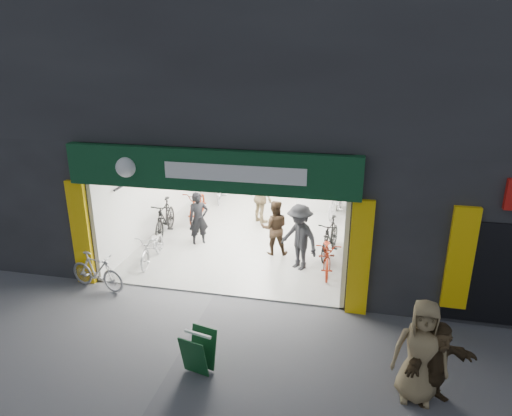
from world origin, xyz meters
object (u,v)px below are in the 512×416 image
(parked_bike, at_px, (97,271))
(sandwich_board, at_px, (198,351))
(bike_left_front, at_px, (152,247))
(pedestrian_near, at_px, (421,352))
(bike_right_front, at_px, (330,237))

(parked_bike, distance_m, sandwich_board, 4.06)
(bike_left_front, xyz_separation_m, sandwich_board, (2.66, -3.94, -0.01))
(bike_left_front, bearing_deg, pedestrian_near, -35.87)
(bike_right_front, relative_size, pedestrian_near, 0.98)
(pedestrian_near, bearing_deg, sandwich_board, -174.60)
(bike_right_front, relative_size, sandwich_board, 2.29)
(bike_right_front, distance_m, pedestrian_near, 5.55)
(sandwich_board, bearing_deg, bike_right_front, 82.92)
(parked_bike, bearing_deg, pedestrian_near, -94.75)
(parked_bike, distance_m, pedestrian_near, 7.38)
(bike_left_front, height_order, parked_bike, parked_bike)
(bike_right_front, height_order, pedestrian_near, pedestrian_near)
(bike_right_front, distance_m, parked_bike, 6.14)
(bike_left_front, xyz_separation_m, bike_right_front, (4.62, 1.47, 0.10))
(bike_right_front, xyz_separation_m, sandwich_board, (-1.96, -5.41, -0.11))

